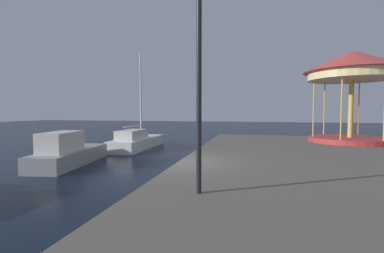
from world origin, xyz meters
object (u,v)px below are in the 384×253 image
object	(u,v)px
carousel	(352,74)
lamp_post_mid_promenade	(199,52)
motorboat_grey	(68,153)
sailboat_white	(137,141)

from	to	relation	value
carousel	lamp_post_mid_promenade	bearing A→B (deg)	-120.01
carousel	lamp_post_mid_promenade	size ratio (longest dim) A/B	1.16
motorboat_grey	carousel	xyz separation A→B (m)	(14.75, 6.57, 4.33)
lamp_post_mid_promenade	sailboat_white	bearing A→B (deg)	120.76
motorboat_grey	lamp_post_mid_promenade	distance (m)	10.11
carousel	motorboat_grey	bearing A→B (deg)	-155.98
sailboat_white	motorboat_grey	bearing A→B (deg)	-97.29
carousel	lamp_post_mid_promenade	xyz separation A→B (m)	(-6.96, -12.05, -0.94)
carousel	lamp_post_mid_promenade	world-z (taller)	carousel
sailboat_white	lamp_post_mid_promenade	bearing A→B (deg)	-59.24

